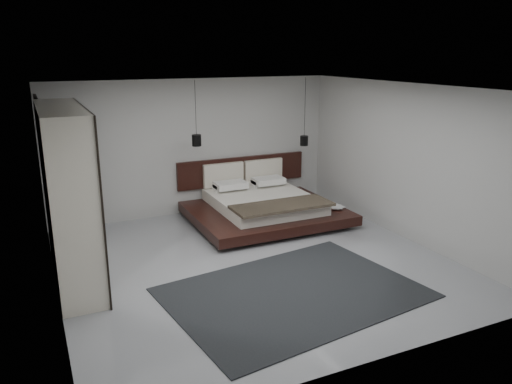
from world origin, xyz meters
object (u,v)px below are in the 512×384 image
pendant_right (304,140)px  wardrobe (68,195)px  rug (294,293)px  pendant_left (197,140)px  bed (263,205)px  lattice_screen (44,171)px

pendant_right → wardrobe: pendant_right is taller
rug → pendant_left: bearing=93.3°
bed → wardrobe: wardrobe is taller
pendant_left → pendant_right: (2.42, 0.00, -0.18)m
pendant_right → wardrobe: size_ratio=0.55×
wardrobe → lattice_screen: bearing=98.2°
lattice_screen → pendant_left: 2.82m
bed → wardrobe: (-3.75, -1.20, 0.99)m
bed → pendant_left: size_ratio=2.34×
bed → wardrobe: bearing=-162.2°
pendant_left → bed: bearing=-21.6°
lattice_screen → bed: lattice_screen is taller
pendant_left → wardrobe: bearing=-146.5°
bed → pendant_right: pendant_right is taller
rug → pendant_right: bearing=58.4°
pendant_right → bed: bearing=-158.4°
pendant_left → wardrobe: size_ratio=0.48×
bed → pendant_left: (-1.21, 0.48, 1.36)m
pendant_right → rug: bearing=-121.6°
wardrobe → rug: (2.75, -1.90, -1.28)m
lattice_screen → bed: bearing=-7.8°
bed → wardrobe: size_ratio=1.12×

